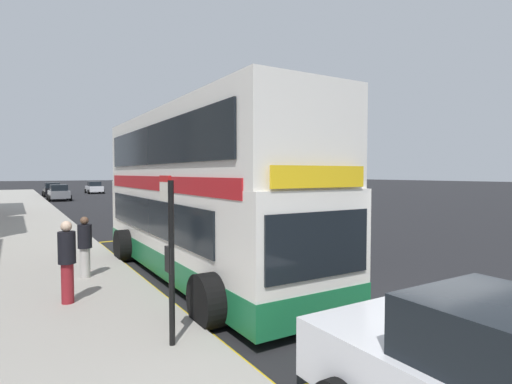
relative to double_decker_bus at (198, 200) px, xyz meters
The scene contains 10 objects.
ground_plane 26.96m from the double_decker_bus, 84.76° to the left, with size 260.00×260.00×0.00m, color black.
pavement_near 27.22m from the double_decker_bus, 99.63° to the left, with size 6.00×76.00×0.14m, color #A39E93.
double_decker_bus is the anchor object (origin of this frame).
bus_bay_markings 2.09m from the double_decker_bus, 93.23° to the left, with size 3.05×13.07×0.01m.
bus_stop_sign 4.75m from the double_decker_bus, 118.28° to the right, with size 0.09×0.51×2.60m.
parked_car_white_distant 48.68m from the double_decker_bus, 83.87° to the left, with size 2.09×4.20×1.62m.
parked_car_black_behind 43.78m from the double_decker_bus, 90.41° to the left, with size 2.09×4.20×1.62m.
parked_car_grey_kerbside 35.01m from the double_decker_bus, 90.61° to the left, with size 2.09×4.20×1.62m.
pedestrian_waiting_near_sign 3.07m from the double_decker_bus, 165.14° to the left, with size 0.34×0.34×1.55m.
pedestrian_further_back 3.74m from the double_decker_bus, 159.89° to the right, with size 0.34×0.34×1.68m.
Camera 1 is at (-6.73, -4.84, 2.78)m, focal length 28.11 mm.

